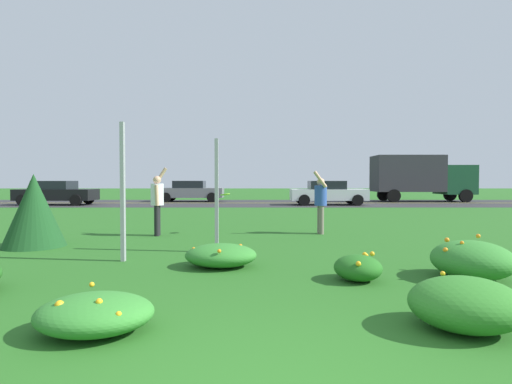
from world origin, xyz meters
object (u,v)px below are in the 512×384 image
at_px(car_white_center_right, 326,193).
at_px(sign_post_by_roadside, 215,196).
at_px(person_catcher_blue_shirt, 319,200).
at_px(box_truck_dark_green, 418,176).
at_px(person_thrower_white_shirt, 156,200).
at_px(frisbee_lime, 224,195).
at_px(car_black_leftmost, 55,193).
at_px(car_gray_center_left, 189,191).
at_px(sign_post_near_path, 121,192).

bearing_deg(car_white_center_right, sign_post_by_roadside, -107.86).
bearing_deg(person_catcher_blue_shirt, box_truck_dark_green, 60.34).
xyz_separation_m(person_thrower_white_shirt, frisbee_lime, (1.79, 0.35, 0.13)).
distance_m(sign_post_by_roadside, car_white_center_right, 16.75).
bearing_deg(car_black_leftmost, car_white_center_right, 0.00).
distance_m(sign_post_by_roadside, person_catcher_blue_shirt, 3.86).
xyz_separation_m(frisbee_lime, car_black_leftmost, (-11.18, 13.11, -0.35)).
height_order(frisbee_lime, car_white_center_right, car_white_center_right).
bearing_deg(person_thrower_white_shirt, box_truck_dark_green, 50.92).
distance_m(frisbee_lime, car_gray_center_left, 17.40).
bearing_deg(box_truck_dark_green, sign_post_near_path, -123.79).
relative_size(sign_post_by_roadside, car_gray_center_left, 0.52).
bearing_deg(person_catcher_blue_shirt, frisbee_lime, -179.55).
distance_m(person_thrower_white_shirt, car_white_center_right, 15.16).
distance_m(car_black_leftmost, car_gray_center_left, 8.41).
bearing_deg(car_white_center_right, car_gray_center_left, 156.41).
xyz_separation_m(car_white_center_right, box_truck_dark_green, (7.12, 3.89, 1.06)).
relative_size(person_catcher_blue_shirt, box_truck_dark_green, 0.26).
bearing_deg(car_gray_center_left, box_truck_dark_green, -0.00).
distance_m(car_black_leftmost, box_truck_dark_green, 23.83).
relative_size(sign_post_near_path, box_truck_dark_green, 0.38).
bearing_deg(car_black_leftmost, car_gray_center_left, 27.51).
bearing_deg(sign_post_near_path, car_white_center_right, 68.16).
distance_m(sign_post_near_path, sign_post_by_roadside, 1.87).
bearing_deg(person_catcher_blue_shirt, car_white_center_right, 79.00).
xyz_separation_m(car_black_leftmost, box_truck_dark_green, (23.49, 3.89, 1.06)).
xyz_separation_m(car_black_leftmost, car_white_center_right, (16.36, 0.00, 0.00)).
relative_size(sign_post_near_path, person_catcher_blue_shirt, 1.46).
bearing_deg(car_gray_center_left, sign_post_near_path, -84.11).
height_order(person_thrower_white_shirt, car_gray_center_left, person_thrower_white_shirt).
distance_m(sign_post_by_roadside, frisbee_lime, 2.83).
height_order(frisbee_lime, box_truck_dark_green, box_truck_dark_green).
xyz_separation_m(sign_post_near_path, frisbee_lime, (1.58, 3.75, -0.18)).
xyz_separation_m(sign_post_near_path, car_white_center_right, (6.76, 16.86, -0.53)).
distance_m(person_thrower_white_shirt, frisbee_lime, 1.83).
xyz_separation_m(person_thrower_white_shirt, person_catcher_blue_shirt, (4.42, 0.37, -0.04)).
relative_size(person_thrower_white_shirt, person_catcher_blue_shirt, 1.05).
relative_size(sign_post_by_roadside, person_catcher_blue_shirt, 1.34).
relative_size(sign_post_by_roadside, car_black_leftmost, 0.52).
bearing_deg(person_catcher_blue_shirt, sign_post_by_roadside, -132.26).
xyz_separation_m(person_catcher_blue_shirt, car_gray_center_left, (-6.36, 16.97, -0.18)).
bearing_deg(car_black_leftmost, frisbee_lime, -49.53).
bearing_deg(sign_post_near_path, sign_post_by_roadside, 29.58).
xyz_separation_m(car_gray_center_left, box_truck_dark_green, (16.02, -0.00, 1.06)).
relative_size(frisbee_lime, car_gray_center_left, 0.06).
relative_size(person_thrower_white_shirt, car_white_center_right, 0.41).
bearing_deg(car_black_leftmost, person_thrower_white_shirt, -55.08).
distance_m(sign_post_near_path, car_gray_center_left, 20.86).
bearing_deg(sign_post_by_roadside, person_catcher_blue_shirt, 47.74).
bearing_deg(person_catcher_blue_shirt, car_gray_center_left, 110.53).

